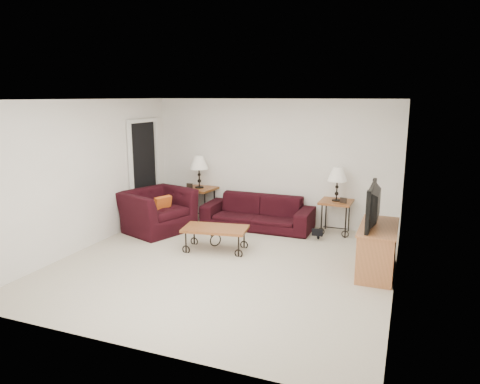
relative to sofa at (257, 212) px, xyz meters
name	(u,v)px	position (x,y,z in m)	size (l,w,h in m)	color
ground	(224,264)	(0.14, -2.02, -0.31)	(5.00, 5.00, 0.00)	beige
wall_back	(272,162)	(0.14, 0.48, 0.94)	(5.00, 0.02, 2.50)	white
wall_front	(122,232)	(0.14, -4.52, 0.94)	(5.00, 0.02, 2.50)	white
wall_left	(87,174)	(-2.36, -2.02, 0.94)	(0.02, 5.00, 2.50)	white
wall_right	(401,199)	(2.64, -2.02, 0.94)	(0.02, 5.00, 2.50)	white
ceiling	(222,99)	(0.14, -2.02, 2.19)	(5.00, 5.00, 0.00)	white
doorway	(144,173)	(-2.33, -0.37, 0.71)	(0.08, 0.94, 2.04)	black
sofa	(257,212)	(0.00, 0.00, 0.00)	(2.15, 0.84, 0.63)	black
side_table_left	(200,203)	(-1.35, 0.18, 0.02)	(0.61, 0.61, 0.67)	#9B4E27
side_table_right	(335,217)	(1.49, 0.18, 0.00)	(0.58, 0.58, 0.63)	#9B4E27
lamp_left	(199,172)	(-1.35, 0.18, 0.69)	(0.38, 0.38, 0.67)	black
lamp_right	(337,184)	(1.49, 0.18, 0.64)	(0.36, 0.36, 0.63)	black
photo_frame_left	(190,186)	(-1.50, 0.03, 0.41)	(0.13, 0.02, 0.11)	black
photo_frame_right	(343,200)	(1.64, 0.03, 0.37)	(0.13, 0.02, 0.11)	black
coffee_table	(215,239)	(-0.23, -1.50, -0.11)	(1.06, 0.58, 0.40)	#9B4E27
armchair	(157,211)	(-1.73, -0.88, 0.08)	(1.22, 1.07, 0.79)	black
throw_pillow	(162,206)	(-1.58, -0.93, 0.21)	(0.36, 0.09, 0.36)	#C26318
tv_stand	(377,249)	(2.37, -1.51, 0.04)	(0.49, 1.18, 0.71)	#C67749
television	(379,206)	(2.35, -1.51, 0.70)	(1.06, 0.14, 0.61)	black
backpack	(319,229)	(1.27, -0.29, -0.12)	(0.30, 0.23, 0.39)	black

